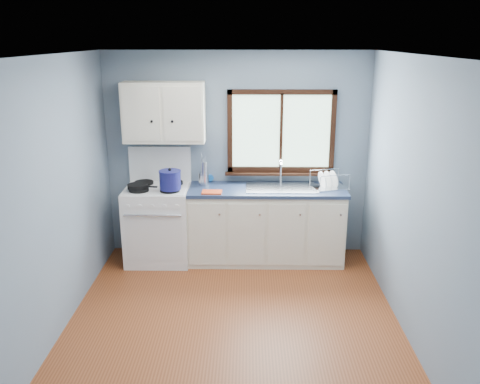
{
  "coord_description": "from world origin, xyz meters",
  "views": [
    {
      "loc": [
        0.13,
        -4.3,
        2.64
      ],
      "look_at": [
        0.05,
        0.9,
        1.05
      ],
      "focal_mm": 38.0,
      "sensor_mm": 36.0,
      "label": 1
    }
  ],
  "objects_px": {
    "base_cabinets": "(266,228)",
    "stockpot": "(170,180)",
    "utensil_crock": "(204,178)",
    "dish_rack": "(329,183)",
    "thermos": "(205,174)",
    "sink": "(281,193)",
    "skillet": "(138,186)",
    "gas_range": "(159,222)"
  },
  "relations": [
    {
      "from": "skillet",
      "to": "stockpot",
      "type": "height_order",
      "value": "stockpot"
    },
    {
      "from": "stockpot",
      "to": "sink",
      "type": "bearing_deg",
      "value": 8.3
    },
    {
      "from": "base_cabinets",
      "to": "utensil_crock",
      "type": "relative_size",
      "value": 4.67
    },
    {
      "from": "base_cabinets",
      "to": "utensil_crock",
      "type": "height_order",
      "value": "utensil_crock"
    },
    {
      "from": "sink",
      "to": "stockpot",
      "type": "bearing_deg",
      "value": -171.7
    },
    {
      "from": "stockpot",
      "to": "gas_range",
      "type": "bearing_deg",
      "value": 138.05
    },
    {
      "from": "skillet",
      "to": "utensil_crock",
      "type": "height_order",
      "value": "utensil_crock"
    },
    {
      "from": "gas_range",
      "to": "skillet",
      "type": "relative_size",
      "value": 3.74
    },
    {
      "from": "gas_range",
      "to": "sink",
      "type": "relative_size",
      "value": 1.62
    },
    {
      "from": "dish_rack",
      "to": "stockpot",
      "type": "bearing_deg",
      "value": 169.36
    },
    {
      "from": "skillet",
      "to": "utensil_crock",
      "type": "xyz_separation_m",
      "value": [
        0.74,
        0.29,
        0.02
      ]
    },
    {
      "from": "skillet",
      "to": "thermos",
      "type": "height_order",
      "value": "thermos"
    },
    {
      "from": "base_cabinets",
      "to": "dish_rack",
      "type": "xyz_separation_m",
      "value": [
        0.74,
        0.02,
        0.56
      ]
    },
    {
      "from": "stockpot",
      "to": "dish_rack",
      "type": "bearing_deg",
      "value": 6.53
    },
    {
      "from": "stockpot",
      "to": "utensil_crock",
      "type": "relative_size",
      "value": 0.85
    },
    {
      "from": "base_cabinets",
      "to": "utensil_crock",
      "type": "bearing_deg",
      "value": 170.38
    },
    {
      "from": "gas_range",
      "to": "skillet",
      "type": "height_order",
      "value": "gas_range"
    },
    {
      "from": "skillet",
      "to": "dish_rack",
      "type": "relative_size",
      "value": 0.78
    },
    {
      "from": "base_cabinets",
      "to": "thermos",
      "type": "height_order",
      "value": "thermos"
    },
    {
      "from": "skillet",
      "to": "thermos",
      "type": "xyz_separation_m",
      "value": [
        0.76,
        0.25,
        0.08
      ]
    },
    {
      "from": "gas_range",
      "to": "stockpot",
      "type": "height_order",
      "value": "gas_range"
    },
    {
      "from": "stockpot",
      "to": "utensil_crock",
      "type": "xyz_separation_m",
      "value": [
        0.36,
        0.32,
        -0.07
      ]
    },
    {
      "from": "base_cabinets",
      "to": "skillet",
      "type": "xyz_separation_m",
      "value": [
        -1.5,
        -0.16,
        0.57
      ]
    },
    {
      "from": "gas_range",
      "to": "utensil_crock",
      "type": "height_order",
      "value": "gas_range"
    },
    {
      "from": "thermos",
      "to": "sink",
      "type": "bearing_deg",
      "value": -5.63
    },
    {
      "from": "dish_rack",
      "to": "skillet",
      "type": "bearing_deg",
      "value": 167.61
    },
    {
      "from": "stockpot",
      "to": "base_cabinets",
      "type": "bearing_deg",
      "value": 9.64
    },
    {
      "from": "base_cabinets",
      "to": "sink",
      "type": "relative_size",
      "value": 2.2
    },
    {
      "from": "thermos",
      "to": "dish_rack",
      "type": "distance_m",
      "value": 1.49
    },
    {
      "from": "base_cabinets",
      "to": "thermos",
      "type": "distance_m",
      "value": 1.0
    },
    {
      "from": "base_cabinets",
      "to": "utensil_crock",
      "type": "xyz_separation_m",
      "value": [
        -0.76,
        0.13,
        0.59
      ]
    },
    {
      "from": "thermos",
      "to": "dish_rack",
      "type": "bearing_deg",
      "value": -2.6
    },
    {
      "from": "base_cabinets",
      "to": "stockpot",
      "type": "relative_size",
      "value": 5.5
    },
    {
      "from": "base_cabinets",
      "to": "stockpot",
      "type": "xyz_separation_m",
      "value": [
        -1.12,
        -0.19,
        0.66
      ]
    },
    {
      "from": "gas_range",
      "to": "sink",
      "type": "distance_m",
      "value": 1.53
    },
    {
      "from": "utensil_crock",
      "to": "dish_rack",
      "type": "height_order",
      "value": "utensil_crock"
    },
    {
      "from": "gas_range",
      "to": "dish_rack",
      "type": "distance_m",
      "value": 2.1
    },
    {
      "from": "thermos",
      "to": "skillet",
      "type": "bearing_deg",
      "value": -161.42
    },
    {
      "from": "skillet",
      "to": "thermos",
      "type": "relative_size",
      "value": 1.22
    },
    {
      "from": "skillet",
      "to": "base_cabinets",
      "type": "bearing_deg",
      "value": 11.63
    },
    {
      "from": "base_cabinets",
      "to": "stockpot",
      "type": "height_order",
      "value": "stockpot"
    },
    {
      "from": "sink",
      "to": "thermos",
      "type": "relative_size",
      "value": 2.83
    }
  ]
}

